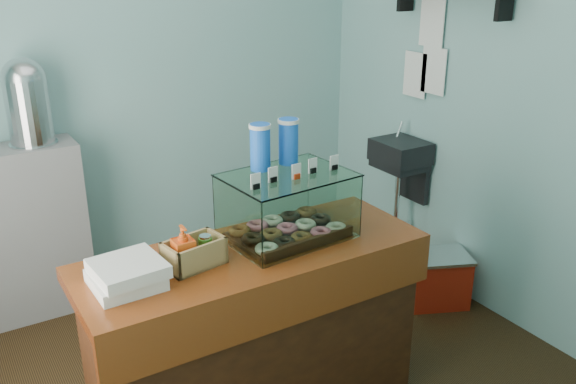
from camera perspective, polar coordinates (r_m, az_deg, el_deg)
ground at (r=3.45m, az=-5.01°, el=-17.34°), size 3.50×3.50×0.00m
room_shell at (r=2.76m, az=-5.73°, el=11.97°), size 3.54×3.04×2.82m
counter at (r=2.99m, az=-3.03°, el=-13.08°), size 1.60×0.60×0.90m
back_shelf at (r=4.09m, az=-25.32°, el=-3.92°), size 1.00×0.32×1.10m
display_case at (r=2.86m, az=-0.32°, el=-0.87°), size 0.60×0.46×0.53m
condiment_crate at (r=2.63m, az=-9.03°, el=-5.50°), size 0.27×0.19×0.20m
pastry_boxes at (r=2.54m, az=-14.84°, el=-7.44°), size 0.29×0.29×0.11m
coffee_urn at (r=3.88m, az=-23.24°, el=7.95°), size 0.28×0.28×0.51m
red_cooler at (r=4.14m, az=13.74°, el=-7.85°), size 0.48×0.44×0.35m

